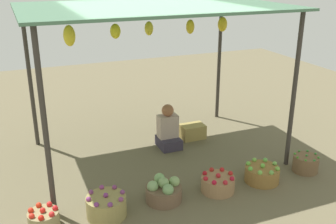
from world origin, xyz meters
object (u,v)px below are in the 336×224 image
basket_green_apples (262,174)px  wooden_crate_near_vendor (192,131)px  basket_red_tomatoes (44,219)px  basket_purple_onions (106,206)px  basket_cabbages (164,191)px  vendor_person (168,131)px  basket_red_apples (218,183)px  basket_green_chilies (306,163)px

basket_green_apples → wooden_crate_near_vendor: basket_green_apples is taller
basket_red_tomatoes → basket_green_apples: 3.11m
basket_green_apples → basket_purple_onions: bearing=179.5°
basket_red_tomatoes → wooden_crate_near_vendor: 3.32m
basket_green_apples → basket_red_tomatoes: bearing=178.4°
basket_red_tomatoes → basket_cabbages: (1.57, -0.02, 0.03)m
vendor_person → basket_red_apples: size_ratio=1.63×
basket_green_apples → wooden_crate_near_vendor: (-0.27, 1.81, 0.01)m
basket_purple_onions → basket_green_apples: 2.35m
basket_purple_onions → basket_green_chilies: 3.15m
basket_purple_onions → basket_green_chilies: (3.15, -0.01, -0.01)m
basket_cabbages → basket_red_apples: 0.80m
basket_cabbages → wooden_crate_near_vendor: 2.15m
basket_red_tomatoes → basket_cabbages: 1.57m
basket_cabbages → wooden_crate_near_vendor: (1.27, 1.74, -0.01)m
basket_cabbages → wooden_crate_near_vendor: basket_cabbages is taller
basket_purple_onions → basket_cabbages: basket_cabbages is taller
basket_cabbages → basket_red_apples: basket_cabbages is taller
basket_cabbages → basket_green_chilies: basket_cabbages is taller
basket_red_apples → wooden_crate_near_vendor: (0.46, 1.81, 0.01)m
vendor_person → basket_cabbages: size_ratio=1.57×
vendor_person → basket_red_apples: vendor_person is taller
basket_red_tomatoes → vendor_person: bearing=34.2°
basket_red_tomatoes → basket_red_apples: basket_red_apples is taller
basket_green_chilies → wooden_crate_near_vendor: size_ratio=0.89×
basket_red_apples → wooden_crate_near_vendor: basket_red_apples is taller
vendor_person → basket_cabbages: 1.73m
basket_green_apples → basket_green_chilies: (0.81, 0.00, 0.01)m
basket_cabbages → basket_red_apples: (0.80, -0.06, -0.03)m
basket_purple_onions → basket_red_tomatoes: bearing=174.9°
basket_red_apples → basket_purple_onions: bearing=179.6°
basket_cabbages → basket_green_apples: bearing=-2.6°
basket_green_apples → basket_green_chilies: bearing=0.3°
basket_purple_onions → basket_cabbages: size_ratio=1.03×
basket_purple_onions → basket_green_apples: size_ratio=1.01×
basket_cabbages → basket_green_chilies: bearing=-1.6°
basket_red_apples → basket_green_apples: basket_green_apples is taller
vendor_person → basket_green_chilies: vendor_person is taller
basket_purple_onions → wooden_crate_near_vendor: 2.74m
vendor_person → basket_green_apples: vendor_person is taller
basket_cabbages → basket_green_apples: basket_cabbages is taller
basket_cabbages → basket_green_chilies: size_ratio=1.28×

